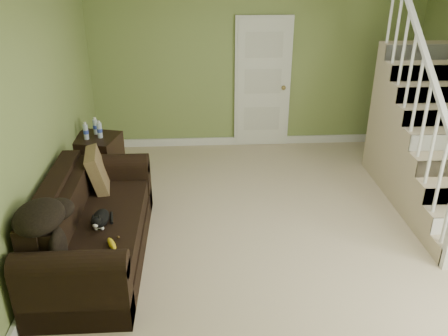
{
  "coord_description": "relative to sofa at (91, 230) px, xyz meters",
  "views": [
    {
      "loc": [
        -0.9,
        -4.38,
        2.98
      ],
      "look_at": [
        -0.63,
        0.29,
        0.74
      ],
      "focal_mm": 38.0,
      "sensor_mm": 36.0,
      "label": 1
    }
  ],
  "objects": [
    {
      "name": "floor",
      "position": [
        2.02,
        0.24,
        -0.33
      ],
      "size": [
        5.0,
        5.5,
        0.01
      ],
      "primitive_type": "cube",
      "color": "#C4B18D",
      "rests_on": "ground"
    },
    {
      "name": "wall_back",
      "position": [
        2.02,
        2.99,
        0.97
      ],
      "size": [
        5.0,
        0.04,
        2.6
      ],
      "primitive_type": "cube",
      "color": "#7F944F",
      "rests_on": "floor"
    },
    {
      "name": "wall_front",
      "position": [
        2.02,
        -2.51,
        0.97
      ],
      "size": [
        5.0,
        0.04,
        2.6
      ],
      "primitive_type": "cube",
      "color": "#7F944F",
      "rests_on": "floor"
    },
    {
      "name": "wall_left",
      "position": [
        -0.48,
        0.24,
        0.97
      ],
      "size": [
        0.04,
        5.5,
        2.6
      ],
      "primitive_type": "cube",
      "color": "#7F944F",
      "rests_on": "floor"
    },
    {
      "name": "baseboard_back",
      "position": [
        2.02,
        2.96,
        -0.27
      ],
      "size": [
        5.0,
        0.04,
        0.12
      ],
      "primitive_type": "cube",
      "color": "white",
      "rests_on": "floor"
    },
    {
      "name": "baseboard_left",
      "position": [
        -0.45,
        0.24,
        -0.27
      ],
      "size": [
        0.04,
        5.5,
        0.12
      ],
      "primitive_type": "cube",
      "color": "white",
      "rests_on": "floor"
    },
    {
      "name": "door",
      "position": [
        2.12,
        2.95,
        0.68
      ],
      "size": [
        0.86,
        0.12,
        2.02
      ],
      "color": "white",
      "rests_on": "floor"
    },
    {
      "name": "staircase",
      "position": [
        4.01,
        1.21,
        0.31
      ],
      "size": [
        1.0,
        2.51,
        2.82
      ],
      "color": "#C4B18D",
      "rests_on": "floor"
    },
    {
      "name": "sofa",
      "position": [
        0.0,
        0.0,
        0.0
      ],
      "size": [
        0.94,
        2.18,
        0.86
      ],
      "color": "black",
      "rests_on": "floor"
    },
    {
      "name": "side_table",
      "position": [
        -0.24,
        1.71,
        0.01
      ],
      "size": [
        0.68,
        0.68,
        0.9
      ],
      "rotation": [
        0.0,
        0.0,
        -0.24
      ],
      "color": "black",
      "rests_on": "floor"
    },
    {
      "name": "cat",
      "position": [
        0.14,
        -0.14,
        0.22
      ],
      "size": [
        0.2,
        0.42,
        0.2
      ],
      "rotation": [
        0.0,
        0.0,
        -0.09
      ],
      "color": "black",
      "rests_on": "sofa"
    },
    {
      "name": "banana",
      "position": [
        0.3,
        -0.5,
        0.17
      ],
      "size": [
        0.14,
        0.21,
        0.06
      ],
      "primitive_type": "ellipsoid",
      "rotation": [
        0.0,
        0.0,
        0.43
      ],
      "color": "gold",
      "rests_on": "sofa"
    },
    {
      "name": "throw_pillow",
      "position": [
        -0.02,
        0.69,
        0.33
      ],
      "size": [
        0.31,
        0.52,
        0.5
      ],
      "primitive_type": "cube",
      "rotation": [
        0.0,
        -0.24,
        0.15
      ],
      "color": "#4C341E",
      "rests_on": "sofa"
    },
    {
      "name": "throw_blanket",
      "position": [
        -0.24,
        -0.64,
        0.56
      ],
      "size": [
        0.52,
        0.62,
        0.23
      ],
      "primitive_type": "ellipsoid",
      "rotation": [
        0.0,
        0.0,
        -0.21
      ],
      "color": "black",
      "rests_on": "sofa"
    }
  ]
}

